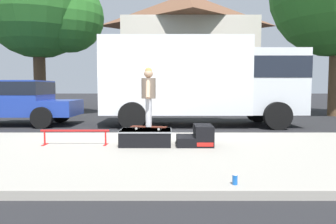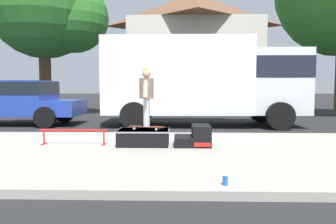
{
  "view_description": "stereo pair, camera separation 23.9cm",
  "coord_description": "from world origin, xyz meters",
  "px_view_note": "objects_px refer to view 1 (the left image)",
  "views": [
    {
      "loc": [
        1.12,
        -9.22,
        1.34
      ],
      "look_at": [
        1.13,
        -1.11,
        0.73
      ],
      "focal_mm": 34.13,
      "sensor_mm": 36.0,
      "label": 1
    },
    {
      "loc": [
        1.36,
        -9.21,
        1.34
      ],
      "look_at": [
        1.13,
        -1.11,
        0.73
      ],
      "focal_mm": 34.13,
      "sensor_mm": 36.0,
      "label": 2
    }
  ],
  "objects_px": {
    "skate_box": "(145,137)",
    "kicker_ramp": "(197,137)",
    "soda_can": "(235,180)",
    "box_truck": "(202,78)",
    "street_tree_neighbour": "(44,6)",
    "grind_rail": "(75,133)",
    "skateboard": "(148,127)",
    "pickup_truck_blue": "(3,101)",
    "skater_kid": "(148,92)"
  },
  "relations": [
    {
      "from": "kicker_ramp",
      "to": "grind_rail",
      "type": "height_order",
      "value": "kicker_ramp"
    },
    {
      "from": "pickup_truck_blue",
      "to": "street_tree_neighbour",
      "type": "bearing_deg",
      "value": 89.48
    },
    {
      "from": "skate_box",
      "to": "kicker_ramp",
      "type": "xyz_separation_m",
      "value": [
        1.12,
        -0.0,
        0.0
      ]
    },
    {
      "from": "skater_kid",
      "to": "soda_can",
      "type": "relative_size",
      "value": 10.02
    },
    {
      "from": "kicker_ramp",
      "to": "soda_can",
      "type": "bearing_deg",
      "value": -85.69
    },
    {
      "from": "grind_rail",
      "to": "box_truck",
      "type": "xyz_separation_m",
      "value": [
        3.22,
        4.6,
        1.33
      ]
    },
    {
      "from": "skate_box",
      "to": "skater_kid",
      "type": "distance_m",
      "value": 0.97
    },
    {
      "from": "skateboard",
      "to": "box_truck",
      "type": "relative_size",
      "value": 0.12
    },
    {
      "from": "kicker_ramp",
      "to": "soda_can",
      "type": "height_order",
      "value": "kicker_ramp"
    },
    {
      "from": "skateboard",
      "to": "soda_can",
      "type": "relative_size",
      "value": 6.39
    },
    {
      "from": "kicker_ramp",
      "to": "grind_rail",
      "type": "xyz_separation_m",
      "value": [
        -2.64,
        0.03,
        0.07
      ]
    },
    {
      "from": "box_truck",
      "to": "street_tree_neighbour",
      "type": "height_order",
      "value": "street_tree_neighbour"
    },
    {
      "from": "soda_can",
      "to": "pickup_truck_blue",
      "type": "xyz_separation_m",
      "value": [
        -6.8,
        7.51,
        0.71
      ]
    },
    {
      "from": "skate_box",
      "to": "skater_kid",
      "type": "bearing_deg",
      "value": 25.96
    },
    {
      "from": "skate_box",
      "to": "pickup_truck_blue",
      "type": "bearing_deg",
      "value": 139.33
    },
    {
      "from": "box_truck",
      "to": "pickup_truck_blue",
      "type": "relative_size",
      "value": 1.21
    },
    {
      "from": "grind_rail",
      "to": "street_tree_neighbour",
      "type": "relative_size",
      "value": 0.18
    },
    {
      "from": "skate_box",
      "to": "box_truck",
      "type": "height_order",
      "value": "box_truck"
    },
    {
      "from": "grind_rail",
      "to": "pickup_truck_blue",
      "type": "distance_m",
      "value": 6.14
    },
    {
      "from": "grind_rail",
      "to": "soda_can",
      "type": "distance_m",
      "value": 4.03
    },
    {
      "from": "box_truck",
      "to": "pickup_truck_blue",
      "type": "height_order",
      "value": "box_truck"
    },
    {
      "from": "skater_kid",
      "to": "pickup_truck_blue",
      "type": "height_order",
      "value": "skater_kid"
    },
    {
      "from": "skate_box",
      "to": "kicker_ramp",
      "type": "bearing_deg",
      "value": -0.02
    },
    {
      "from": "skater_kid",
      "to": "soda_can",
      "type": "distance_m",
      "value": 3.3
    },
    {
      "from": "skateboard",
      "to": "pickup_truck_blue",
      "type": "distance_m",
      "value": 7.25
    },
    {
      "from": "soda_can",
      "to": "box_truck",
      "type": "distance_m",
      "value": 7.61
    },
    {
      "from": "street_tree_neighbour",
      "to": "grind_rail",
      "type": "bearing_deg",
      "value": -65.86
    },
    {
      "from": "skateboard",
      "to": "pickup_truck_blue",
      "type": "height_order",
      "value": "pickup_truck_blue"
    },
    {
      "from": "grind_rail",
      "to": "kicker_ramp",
      "type": "bearing_deg",
      "value": -0.65
    },
    {
      "from": "skateboard",
      "to": "soda_can",
      "type": "xyz_separation_m",
      "value": [
        1.26,
        -2.85,
        -0.33
      ]
    },
    {
      "from": "box_truck",
      "to": "street_tree_neighbour",
      "type": "distance_m",
      "value": 8.96
    },
    {
      "from": "box_truck",
      "to": "soda_can",
      "type": "bearing_deg",
      "value": -92.81
    },
    {
      "from": "skater_kid",
      "to": "box_truck",
      "type": "distance_m",
      "value": 4.9
    },
    {
      "from": "kicker_ramp",
      "to": "grind_rail",
      "type": "relative_size",
      "value": 0.52
    },
    {
      "from": "skate_box",
      "to": "soda_can",
      "type": "bearing_deg",
      "value": -64.75
    },
    {
      "from": "pickup_truck_blue",
      "to": "street_tree_neighbour",
      "type": "relative_size",
      "value": 0.71
    },
    {
      "from": "skater_kid",
      "to": "kicker_ramp",
      "type": "bearing_deg",
      "value": -1.7
    },
    {
      "from": "skate_box",
      "to": "kicker_ramp",
      "type": "relative_size",
      "value": 1.44
    },
    {
      "from": "skate_box",
      "to": "skater_kid",
      "type": "height_order",
      "value": "skater_kid"
    },
    {
      "from": "skater_kid",
      "to": "pickup_truck_blue",
      "type": "relative_size",
      "value": 0.22
    },
    {
      "from": "skate_box",
      "to": "skateboard",
      "type": "xyz_separation_m",
      "value": [
        0.06,
        0.03,
        0.21
      ]
    },
    {
      "from": "soda_can",
      "to": "box_truck",
      "type": "height_order",
      "value": "box_truck"
    },
    {
      "from": "skateboard",
      "to": "pickup_truck_blue",
      "type": "bearing_deg",
      "value": 139.84
    },
    {
      "from": "kicker_ramp",
      "to": "skateboard",
      "type": "xyz_separation_m",
      "value": [
        -1.05,
        0.03,
        0.21
      ]
    },
    {
      "from": "street_tree_neighbour",
      "to": "skateboard",
      "type": "bearing_deg",
      "value": -57.77
    },
    {
      "from": "skater_kid",
      "to": "skate_box",
      "type": "bearing_deg",
      "value": -154.04
    },
    {
      "from": "kicker_ramp",
      "to": "pickup_truck_blue",
      "type": "distance_m",
      "value": 8.11
    },
    {
      "from": "box_truck",
      "to": "grind_rail",
      "type": "bearing_deg",
      "value": -124.97
    },
    {
      "from": "kicker_ramp",
      "to": "street_tree_neighbour",
      "type": "height_order",
      "value": "street_tree_neighbour"
    },
    {
      "from": "grind_rail",
      "to": "skateboard",
      "type": "relative_size",
      "value": 1.83
    }
  ]
}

